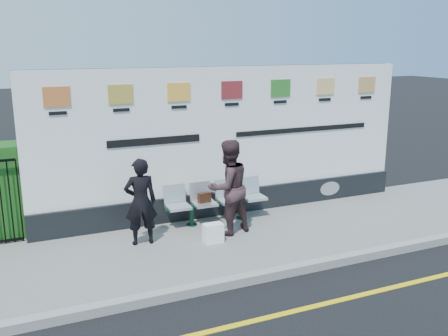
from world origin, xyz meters
The scene contains 10 objects.
ground centered at (0.00, 0.00, 0.00)m, with size 80.00×80.00×0.00m, color black.
pavement centered at (0.00, 2.50, 0.06)m, with size 14.00×3.00×0.12m, color slate.
kerb centered at (0.00, 1.00, 0.07)m, with size 14.00×0.18×0.14m, color gray.
yellow_line centered at (0.00, 0.00, 0.00)m, with size 14.00×0.10×0.01m, color yellow.
billboard centered at (0.50, 3.85, 1.42)m, with size 8.00×0.30×3.00m.
bench centered at (0.02, 3.40, 0.34)m, with size 2.03×0.54×0.44m, color silver, non-canonical shape.
woman_left centered at (-1.63, 2.90, 0.89)m, with size 0.56×0.37×1.55m, color black.
woman_right centered at (-0.02, 2.77, 1.00)m, with size 0.86×0.67×1.76m, color #3B2629.
handbag_brown centered at (-0.25, 3.40, 0.65)m, with size 0.25×0.11×0.19m, color black.
carrier_bag_white centered at (-0.45, 2.45, 0.29)m, with size 0.34×0.21×0.34m, color white.
Camera 1 is at (-3.59, -5.24, 3.54)m, focal length 40.00 mm.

